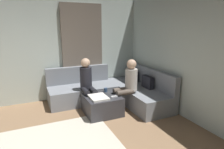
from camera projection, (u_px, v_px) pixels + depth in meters
wall_back at (219, 60)px, 3.33m from camera, size 6.00×0.12×2.70m
wall_left at (30, 50)px, 4.75m from camera, size 0.12×6.00×2.70m
curtain_panel at (83, 52)px, 5.21m from camera, size 0.06×1.10×2.50m
sectional_couch at (114, 91)px, 5.00m from camera, size 2.10×2.55×0.87m
ottoman at (102, 105)px, 4.30m from camera, size 0.76×0.76×0.42m
folded_blanket at (98, 97)px, 4.10m from camera, size 0.44×0.36×0.04m
coffee_mug at (106, 90)px, 4.50m from camera, size 0.08×0.08×0.10m
game_remote at (114, 97)px, 4.17m from camera, size 0.05×0.15×0.02m
person_on_couch_back at (127, 83)px, 4.37m from camera, size 0.30×0.60×1.20m
person_on_couch_side at (87, 82)px, 4.48m from camera, size 0.60×0.30×1.20m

